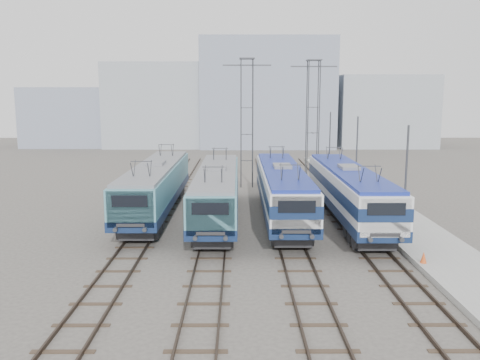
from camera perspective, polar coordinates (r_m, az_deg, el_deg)
name	(u,v)px	position (r m, az deg, el deg)	size (l,w,h in m)	color
ground	(253,259)	(27.42, 1.50, -8.83)	(160.00, 160.00, 0.00)	#514C47
platform	(398,220)	(36.74, 17.29, -4.29)	(4.00, 70.00, 0.30)	#9E9E99
locomotive_far_left	(156,185)	(37.10, -9.42, -0.52)	(2.88, 18.19, 3.42)	#13244B
locomotive_center_left	(217,190)	(34.86, -2.57, -1.13)	(2.81, 17.74, 3.34)	#13244B
locomotive_center_right	(282,187)	(35.38, 4.76, -0.84)	(2.86, 18.07, 3.40)	#13244B
locomotive_far_right	(349,189)	(35.48, 12.10, -0.98)	(2.86, 18.10, 3.40)	#13244B
catenary_tower_west	(247,117)	(48.07, 0.77, 7.09)	(4.50, 1.20, 12.00)	#3F4247
catenary_tower_east	(313,116)	(50.59, 8.17, 7.12)	(4.50, 1.20, 12.00)	#3F4247
mast_front	(405,188)	(29.99, 18.08, -0.81)	(0.12, 0.12, 7.00)	#3F4247
mast_mid	(356,161)	(41.43, 12.94, 2.12)	(0.12, 0.12, 7.00)	#3F4247
mast_rear	(330,146)	(53.11, 10.03, 3.77)	(0.12, 0.12, 7.00)	#3F4247
safety_cone	(424,257)	(27.33, 19.92, -8.16)	(0.32, 0.32, 0.59)	#D1501E
building_west	(162,105)	(89.03, -8.80, 8.28)	(18.00, 12.00, 14.00)	#9CA6AF
building_center	(266,94)	(88.16, 2.98, 9.66)	(22.00, 14.00, 18.00)	#8791A6
building_east	(382,111)	(91.49, 15.68, 7.44)	(16.00, 12.00, 12.00)	#9CA6AF
building_far_west	(69,117)	(92.82, -18.65, 6.70)	(14.00, 10.00, 10.00)	#8791A6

